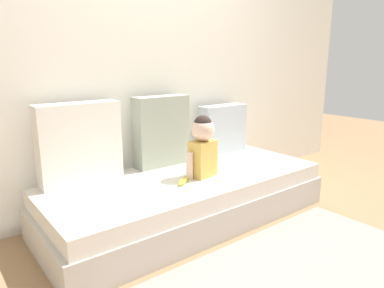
% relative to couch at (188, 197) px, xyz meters
% --- Properties ---
extents(ground_plane, '(12.00, 12.00, 0.00)m').
position_rel_couch_xyz_m(ground_plane, '(0.00, 0.00, -0.18)').
color(ground_plane, '#93704C').
extents(back_wall, '(5.48, 0.10, 2.25)m').
position_rel_couch_xyz_m(back_wall, '(0.00, 0.60, 0.95)').
color(back_wall, silver).
rests_on(back_wall, ground).
extents(couch, '(2.28, 0.94, 0.36)m').
position_rel_couch_xyz_m(couch, '(0.00, 0.00, 0.00)').
color(couch, beige).
rests_on(couch, ground).
extents(throw_pillow_left, '(0.60, 0.16, 0.59)m').
position_rel_couch_xyz_m(throw_pillow_left, '(-0.71, 0.37, 0.48)').
color(throw_pillow_left, silver).
rests_on(throw_pillow_left, couch).
extents(throw_pillow_center, '(0.48, 0.16, 0.60)m').
position_rel_couch_xyz_m(throw_pillow_center, '(0.00, 0.37, 0.48)').
color(throw_pillow_center, '#99A393').
rests_on(throw_pillow_center, couch).
extents(throw_pillow_right, '(0.50, 0.16, 0.46)m').
position_rel_couch_xyz_m(throw_pillow_right, '(0.71, 0.37, 0.42)').
color(throw_pillow_right, '#B2BCC6').
rests_on(throw_pillow_right, couch).
extents(toddler, '(0.31, 0.18, 0.48)m').
position_rel_couch_xyz_m(toddler, '(0.09, -0.08, 0.44)').
color(toddler, gold).
rests_on(toddler, couch).
extents(banana, '(0.17, 0.13, 0.04)m').
position_rel_couch_xyz_m(banana, '(-0.14, -0.13, 0.20)').
color(banana, yellow).
rests_on(banana, couch).
extents(floor_rug, '(2.06, 1.00, 0.01)m').
position_rel_couch_xyz_m(floor_rug, '(0.00, -1.02, -0.18)').
color(floor_rug, tan).
rests_on(floor_rug, ground).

